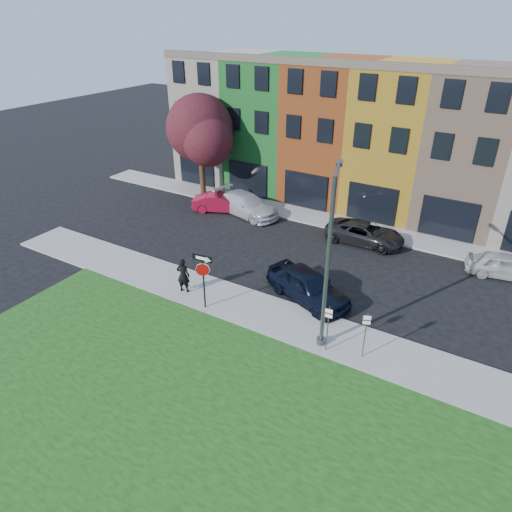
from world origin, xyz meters
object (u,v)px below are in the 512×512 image
Objects in this scene: man at (183,275)px; sedan_near at (308,286)px; stop_sign at (203,271)px; street_lamp at (328,265)px.

sedan_near is (5.85, 2.78, -0.25)m from man.
man is at bearing 153.26° from stop_sign.
sedan_near is at bearing -170.18° from man.
man is 6.48m from sedan_near.
stop_sign is 6.36m from street_lamp.
stop_sign reaches higher than man.
sedan_near is at bearing 108.75° from street_lamp.
man is at bearing 136.76° from sedan_near.
man reaches higher than sedan_near.
stop_sign is 0.57× the size of sedan_near.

